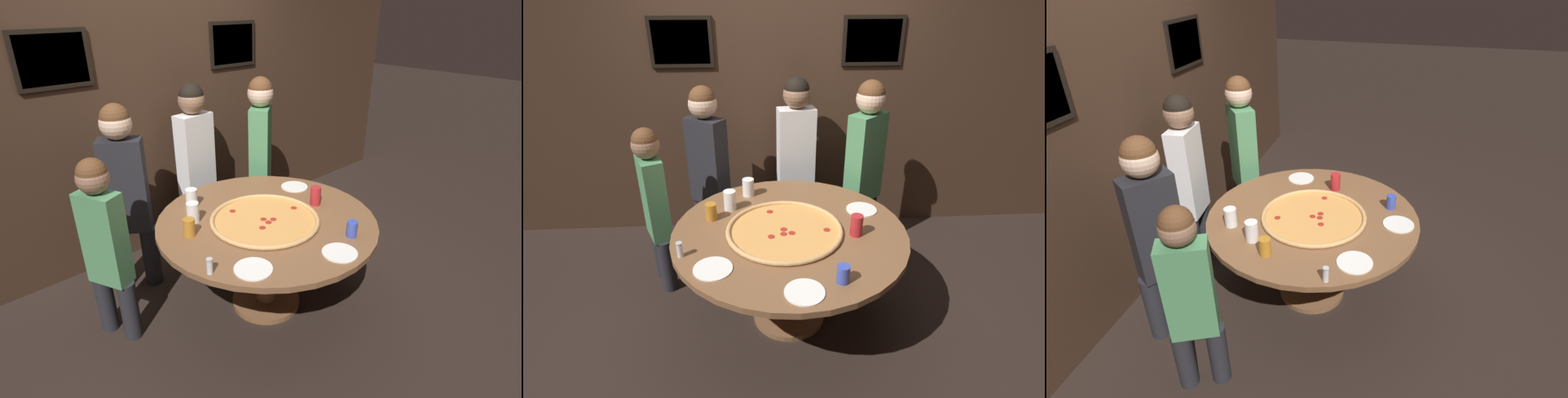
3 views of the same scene
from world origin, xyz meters
The scene contains 17 objects.
ground_plane centered at (0.00, 0.00, 0.00)m, with size 24.00×24.00×0.00m, color black.
back_wall centered at (0.00, 1.37, 1.30)m, with size 6.40×0.08×2.60m.
dining_table centered at (0.00, 0.00, 0.60)m, with size 1.54×1.54×0.74m.
giant_pizza centered at (-0.03, -0.02, 0.75)m, with size 0.76×0.76×0.03m.
drink_cup_near_left centered at (0.42, -0.08, 0.81)m, with size 0.08×0.08×0.14m, color #B22328.
drink_cup_by_shaker centered at (-0.40, 0.31, 0.81)m, with size 0.09×0.09×0.14m, color white.
drink_cup_near_right centered at (-0.52, 0.18, 0.80)m, with size 0.08×0.08×0.12m, color #BC7A23.
drink_cup_far_right centered at (-0.28, 0.52, 0.81)m, with size 0.09×0.09×0.13m, color white.
drink_cup_far_left centered at (0.25, -0.54, 0.79)m, with size 0.07×0.07×0.11m, color #384CB7.
white_plate_right_side centered at (0.53, 0.24, 0.74)m, with size 0.22×0.22×0.01m, color white.
white_plate_far_back centered at (-0.46, -0.39, 0.74)m, with size 0.23×0.23×0.01m, color white.
white_plate_near_front centered at (0.03, -0.62, 0.74)m, with size 0.22×0.22×0.01m, color white.
condiment_shaker centered at (-0.67, -0.25, 0.79)m, with size 0.04×0.04×0.10m.
diner_side_left centered at (-0.61, 0.88, 0.85)m, with size 0.38×0.32×1.49m.
diner_centre_back centered at (0.69, 0.82, 0.87)m, with size 0.38×0.35×1.53m.
diner_far_left centered at (0.14, 1.07, 0.86)m, with size 0.39×0.23×1.52m.
diner_far_right centered at (-0.97, 0.46, 0.74)m, with size 0.25×0.34×1.31m.
Camera 3 is at (-2.43, -0.61, 2.34)m, focal length 28.00 mm.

